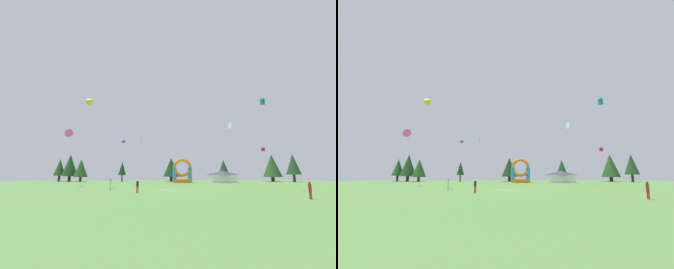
% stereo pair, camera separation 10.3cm
% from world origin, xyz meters
% --- Properties ---
extents(ground_plane, '(120.00, 120.00, 0.00)m').
position_xyz_m(ground_plane, '(0.00, 0.00, 0.00)').
color(ground_plane, '#5B8C42').
extents(kite_green_diamond, '(1.73, 3.06, 11.46)m').
position_xyz_m(kite_green_diamond, '(-6.62, 17.66, 10.90)').
color(kite_green_diamond, green).
rests_on(kite_green_diamond, ground_plane).
extents(kite_red_box, '(3.54, 0.71, 8.55)m').
position_xyz_m(kite_red_box, '(22.02, 16.22, 8.13)').
color(kite_red_box, red).
rests_on(kite_red_box, ground_plane).
extents(kite_purple_parafoil, '(2.71, 4.52, 11.00)m').
position_xyz_m(kite_purple_parafoil, '(-11.22, 19.66, 10.50)').
color(kite_purple_parafoil, purple).
rests_on(kite_purple_parafoil, ground_plane).
extents(kite_yellow_delta, '(2.67, 3.44, 17.23)m').
position_xyz_m(kite_yellow_delta, '(-14.71, 5.19, 16.37)').
color(kite_yellow_delta, yellow).
rests_on(kite_yellow_delta, ground_plane).
extents(kite_white_delta, '(2.12, 3.43, 16.20)m').
position_xyz_m(kite_white_delta, '(17.08, 23.05, 15.29)').
color(kite_white_delta, white).
rests_on(kite_white_delta, ground_plane).
extents(kite_pink_delta, '(4.59, 2.15, 12.17)m').
position_xyz_m(kite_pink_delta, '(-21.68, 12.50, 11.16)').
color(kite_pink_delta, '#EA599E').
rests_on(kite_pink_delta, ground_plane).
extents(kite_teal_box, '(1.37, 2.47, 14.62)m').
position_xyz_m(kite_teal_box, '(15.57, -0.75, 14.08)').
color(kite_teal_box, '#0C7F7A').
rests_on(kite_teal_box, ground_plane).
extents(person_far_side, '(0.39, 0.39, 1.73)m').
position_xyz_m(person_far_side, '(14.21, -13.52, 1.03)').
color(person_far_side, '#B21E26').
rests_on(person_far_side, ground_plane).
extents(person_left_edge, '(0.31, 0.31, 1.75)m').
position_xyz_m(person_left_edge, '(-3.85, -6.14, 1.04)').
color(person_left_edge, '#B21E26').
rests_on(person_left_edge, ground_plane).
extents(person_midfield, '(0.42, 0.42, 1.75)m').
position_xyz_m(person_midfield, '(-8.46, -2.08, 1.04)').
color(person_midfield, silver).
rests_on(person_midfield, ground_plane).
extents(inflatable_yellow_castle, '(5.65, 3.76, 7.13)m').
position_xyz_m(inflatable_yellow_castle, '(4.06, 32.56, 2.62)').
color(inflatable_yellow_castle, orange).
rests_on(inflatable_yellow_castle, ground_plane).
extents(festival_tent, '(7.29, 4.37, 3.52)m').
position_xyz_m(festival_tent, '(16.11, 32.26, 1.76)').
color(festival_tent, silver).
rests_on(festival_tent, ground_plane).
extents(tree_row_0, '(4.08, 4.08, 7.89)m').
position_xyz_m(tree_row_0, '(-39.04, 45.15, 4.91)').
color(tree_row_0, '#4C331E').
rests_on(tree_row_0, ground_plane).
extents(tree_row_1, '(5.45, 5.45, 9.47)m').
position_xyz_m(tree_row_1, '(-35.12, 44.52, 5.62)').
color(tree_row_1, '#4C331E').
rests_on(tree_row_1, ground_plane).
extents(tree_row_2, '(4.74, 4.74, 7.64)m').
position_xyz_m(tree_row_2, '(-30.40, 42.50, 4.58)').
color(tree_row_2, '#4C331E').
rests_on(tree_row_2, ground_plane).
extents(tree_row_3, '(2.65, 2.65, 6.88)m').
position_xyz_m(tree_row_3, '(-16.37, 43.79, 4.51)').
color(tree_row_3, '#4C331E').
rests_on(tree_row_3, ground_plane).
extents(tree_row_4, '(5.54, 5.54, 8.33)m').
position_xyz_m(tree_row_4, '(0.78, 45.36, 4.97)').
color(tree_row_4, '#4C331E').
rests_on(tree_row_4, ground_plane).
extents(tree_row_5, '(3.40, 3.40, 6.69)m').
position_xyz_m(tree_row_5, '(1.84, 44.38, 4.12)').
color(tree_row_5, '#4C331E').
rests_on(tree_row_5, ground_plane).
extents(tree_row_6, '(3.62, 3.62, 7.34)m').
position_xyz_m(tree_row_6, '(18.55, 41.49, 4.84)').
color(tree_row_6, '#4C331E').
rests_on(tree_row_6, ground_plane).
extents(tree_row_7, '(6.26, 6.26, 9.49)m').
position_xyz_m(tree_row_7, '(36.28, 44.44, 5.49)').
color(tree_row_7, '#4C331E').
rests_on(tree_row_7, ground_plane).
extents(tree_row_8, '(4.59, 4.59, 9.19)m').
position_xyz_m(tree_row_8, '(41.39, 40.11, 5.74)').
color(tree_row_8, '#4C331E').
rests_on(tree_row_8, ground_plane).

